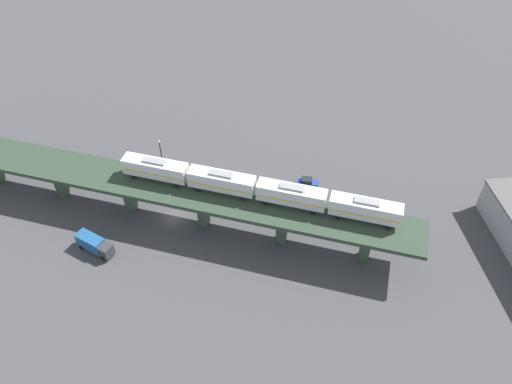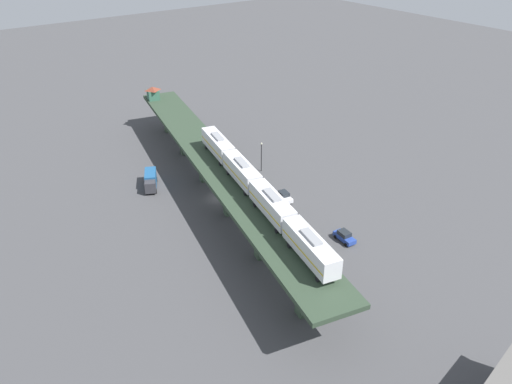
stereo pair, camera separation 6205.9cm
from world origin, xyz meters
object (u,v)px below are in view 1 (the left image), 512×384
(street_car_blue, at_px, (307,182))
(delivery_truck, at_px, (94,244))
(street_car_white, at_px, (222,178))
(subway_train, at_px, (256,188))
(street_car_green, at_px, (135,172))
(street_lamp, at_px, (161,151))

(street_car_blue, bearing_deg, delivery_truck, -63.52)
(street_car_white, bearing_deg, street_car_blue, 89.12)
(subway_train, distance_m, street_car_blue, 18.58)
(street_car_green, bearing_deg, street_car_white, 86.87)
(delivery_truck, bearing_deg, street_car_green, 173.25)
(street_car_blue, distance_m, street_car_white, 17.42)
(subway_train, bearing_deg, street_lamp, -128.81)
(street_car_green, distance_m, street_lamp, 6.94)
(street_car_white, bearing_deg, street_car_green, -93.13)
(subway_train, xyz_separation_m, delivery_truck, (6.73, -28.56, -8.99))
(street_car_blue, relative_size, delivery_truck, 0.61)
(street_car_blue, height_order, delivery_truck, delivery_truck)
(subway_train, bearing_deg, delivery_truck, -76.74)
(street_car_green, relative_size, delivery_truck, 0.64)
(street_car_green, bearing_deg, street_car_blue, 87.96)
(street_car_white, distance_m, street_lamp, 14.14)
(street_car_green, relative_size, street_lamp, 0.68)
(subway_train, relative_size, street_car_blue, 10.85)
(subway_train, relative_size, street_car_green, 10.37)
(subway_train, height_order, street_car_white, subway_train)
(street_car_white, xyz_separation_m, delivery_truck, (19.37, -20.93, 0.82))
(street_car_white, relative_size, street_lamp, 0.67)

